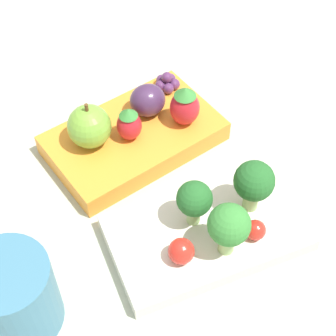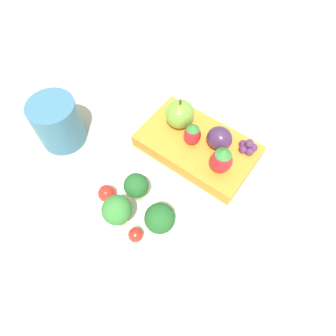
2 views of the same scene
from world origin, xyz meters
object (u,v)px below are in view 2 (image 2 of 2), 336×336
(bento_box_savoury, at_px, (135,209))
(cherry_tomato_1, at_px, (136,235))
(broccoli_floret_0, at_px, (117,211))
(strawberry_1, at_px, (222,160))
(broccoli_floret_2, at_px, (137,187))
(drinking_cup, at_px, (58,123))
(broccoli_floret_1, at_px, (160,219))
(strawberry_0, at_px, (192,134))
(bento_box_fruit, at_px, (197,146))
(cherry_tomato_0, at_px, (107,193))
(plum, at_px, (220,138))
(apple, at_px, (180,114))
(grape_cluster, at_px, (248,146))

(bento_box_savoury, bearing_deg, cherry_tomato_1, 140.28)
(broccoli_floret_0, relative_size, strawberry_1, 1.21)
(broccoli_floret_2, bearing_deg, cherry_tomato_1, 133.22)
(broccoli_floret_2, relative_size, drinking_cup, 0.66)
(broccoli_floret_1, xyz_separation_m, strawberry_0, (0.07, -0.14, -0.01))
(bento_box_fruit, relative_size, cherry_tomato_0, 8.03)
(bento_box_savoury, distance_m, plum, 0.17)
(bento_box_fruit, relative_size, broccoli_floret_1, 3.29)
(bento_box_fruit, height_order, strawberry_1, strawberry_1)
(apple, xyz_separation_m, strawberry_1, (-0.10, 0.02, 0.00))
(bento_box_fruit, bearing_deg, broccoli_floret_2, 90.84)
(strawberry_1, bearing_deg, drinking_cup, 27.60)
(cherry_tomato_0, height_order, plum, plum)
(broccoli_floret_1, xyz_separation_m, grape_cluster, (-0.01, -0.19, -0.02))
(drinking_cup, bearing_deg, strawberry_0, -142.73)
(broccoli_floret_1, height_order, strawberry_1, broccoli_floret_1)
(cherry_tomato_0, distance_m, drinking_cup, 0.15)
(apple, bearing_deg, strawberry_1, 168.46)
(plum, distance_m, drinking_cup, 0.26)
(cherry_tomato_0, bearing_deg, apple, -84.56)
(broccoli_floret_1, xyz_separation_m, apple, (0.11, -0.15, -0.01))
(broccoli_floret_2, distance_m, strawberry_0, 0.13)
(bento_box_savoury, xyz_separation_m, cherry_tomato_0, (0.04, 0.02, 0.02))
(broccoli_floret_0, bearing_deg, broccoli_floret_2, -78.30)
(bento_box_fruit, distance_m, plum, 0.05)
(broccoli_floret_2, distance_m, plum, 0.15)
(broccoli_floret_2, relative_size, cherry_tomato_0, 2.13)
(bento_box_savoury, distance_m, apple, 0.17)
(strawberry_1, height_order, grape_cluster, strawberry_1)
(cherry_tomato_1, distance_m, strawberry_1, 0.16)
(plum, bearing_deg, cherry_tomato_0, 72.12)
(broccoli_floret_2, height_order, plum, broccoli_floret_2)
(bento_box_fruit, height_order, cherry_tomato_1, cherry_tomato_1)
(cherry_tomato_1, bearing_deg, plum, -85.37)
(strawberry_0, bearing_deg, cherry_tomato_1, 106.65)
(strawberry_0, height_order, grape_cluster, strawberry_0)
(bento_box_savoury, height_order, cherry_tomato_1, cherry_tomato_1)
(bento_box_savoury, distance_m, broccoli_floret_2, 0.05)
(strawberry_1, relative_size, drinking_cup, 0.62)
(broccoli_floret_1, relative_size, strawberry_0, 1.45)
(bento_box_fruit, height_order, grape_cluster, grape_cluster)
(bento_box_savoury, xyz_separation_m, drinking_cup, (0.19, -0.01, 0.03))
(broccoli_floret_0, distance_m, cherry_tomato_1, 0.04)
(broccoli_floret_0, distance_m, strawberry_0, 0.17)
(broccoli_floret_0, distance_m, strawberry_1, 0.17)
(cherry_tomato_1, distance_m, drinking_cup, 0.23)
(strawberry_1, height_order, plum, strawberry_1)
(broccoli_floret_1, bearing_deg, grape_cluster, -92.24)
(cherry_tomato_1, xyz_separation_m, grape_cluster, (-0.02, -0.22, 0.00))
(cherry_tomato_1, bearing_deg, broccoli_floret_0, -1.46)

